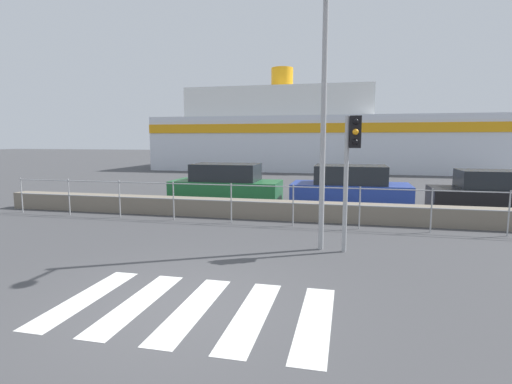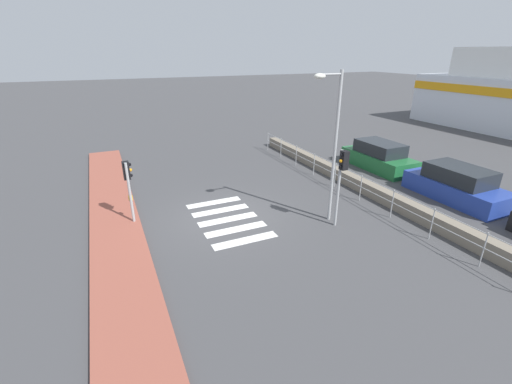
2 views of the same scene
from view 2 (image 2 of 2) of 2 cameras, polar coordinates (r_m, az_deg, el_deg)
The scene contains 10 objects.
ground_plane at distance 13.89m, azimuth -5.08°, elevation -4.13°, with size 160.00×160.00×0.00m, color #424244.
sidewalk_brick at distance 13.27m, azimuth -22.12°, elevation -6.88°, with size 24.00×1.80×0.12m.
crosswalk at distance 13.67m, azimuth -4.72°, elevation -4.56°, with size 4.05×2.40×0.01m.
seawall at distance 17.07m, azimuth 17.16°, elevation 1.16°, with size 18.57×0.55×0.57m.
harbor_fence at distance 16.36m, azimuth 15.03°, elevation 2.34°, with size 16.75×0.04×1.20m.
traffic_light_near at distance 13.51m, azimuth -20.54°, elevation 1.94°, with size 0.34×0.32×2.47m.
traffic_light_far at distance 12.61m, azimuth 14.06°, elevation 3.24°, with size 0.34×0.32×2.98m.
streetlamp at distance 12.66m, azimuth 12.46°, elevation 9.76°, with size 0.32×1.15×5.63m.
parked_car_green at distance 20.64m, azimuth 19.75°, elevation 5.51°, with size 4.34×1.84×1.51m.
parked_car_blue at distance 17.67m, azimuth 30.44°, elevation 0.95°, with size 4.34×1.88×1.52m.
Camera 2 is at (11.77, -3.98, 6.19)m, focal length 24.00 mm.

